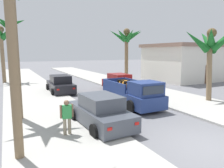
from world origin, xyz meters
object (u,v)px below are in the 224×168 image
object	(u,v)px
palm_tree_right_back	(127,39)
roadside_house	(184,62)
palm_tree_left_fore	(10,27)
palm_tree_right_fore	(212,44)
car_left_mid	(120,83)
car_left_near	(60,85)
car_right_near	(100,112)
palm_tree_left_back	(1,37)
pickup_truck	(133,94)
pedestrian	(67,116)

from	to	relation	value
palm_tree_right_back	roadside_house	world-z (taller)	palm_tree_right_back
palm_tree_left_fore	roadside_house	world-z (taller)	palm_tree_left_fore
palm_tree_right_fore	car_left_mid	bearing A→B (deg)	116.12
car_left_near	palm_tree_left_fore	xyz separation A→B (m)	(-3.46, 8.66, 5.63)
car_right_near	palm_tree_left_back	size ratio (longest dim) A/B	0.68
palm_tree_left_fore	palm_tree_right_back	distance (m)	13.53
car_left_mid	palm_tree_right_back	bearing A→B (deg)	53.49
palm_tree_left_back	car_left_near	bearing A→B (deg)	-61.82
car_left_mid	palm_tree_right_fore	distance (m)	8.44
palm_tree_right_fore	roadside_house	bearing A→B (deg)	51.87
car_right_near	palm_tree_right_fore	size ratio (longest dim) A/B	0.83
roadside_house	car_left_mid	bearing A→B (deg)	-165.80
car_right_near	pickup_truck	bearing A→B (deg)	36.05
car_left_near	palm_tree_right_fore	size ratio (longest dim) A/B	0.82
palm_tree_right_fore	palm_tree_right_back	size ratio (longest dim) A/B	0.82
pickup_truck	palm_tree_left_fore	distance (m)	17.71
palm_tree_left_back	pedestrian	size ratio (longest dim) A/B	4.01
car_right_near	car_left_mid	world-z (taller)	same
pickup_truck	roadside_house	xyz separation A→B (m)	(13.08, 8.22, 1.48)
pickup_truck	pedestrian	world-z (taller)	pickup_truck
palm_tree_left_fore	pedestrian	xyz separation A→B (m)	(1.37, -18.58, -5.43)
car_left_near	pedestrian	distance (m)	10.14
palm_tree_left_fore	palm_tree_right_back	size ratio (longest dim) A/B	1.17
car_right_near	palm_tree_left_fore	size ratio (longest dim) A/B	0.58
car_right_near	pedestrian	bearing A→B (deg)	-161.75
car_left_mid	palm_tree_left_fore	distance (m)	14.41
car_left_near	palm_tree_right_fore	distance (m)	12.44
car_left_mid	palm_tree_left_back	world-z (taller)	palm_tree_left_back
pickup_truck	car_left_near	xyz separation A→B (m)	(-3.17, 6.81, -0.10)
car_left_mid	palm_tree_left_fore	bearing A→B (deg)	130.82
car_right_near	car_left_mid	distance (m)	9.68
palm_tree_right_fore	palm_tree_right_back	world-z (taller)	palm_tree_right_back
car_right_near	roadside_house	bearing A→B (deg)	32.99
palm_tree_left_back	roadside_house	distance (m)	21.95
car_right_near	roadside_house	xyz separation A→B (m)	(16.56, 10.75, 1.58)
car_left_near	palm_tree_left_fore	world-z (taller)	palm_tree_left_fore
palm_tree_left_back	roadside_house	size ratio (longest dim) A/B	0.72
palm_tree_left_fore	car_left_near	bearing A→B (deg)	-68.20
palm_tree_left_back	palm_tree_right_back	bearing A→B (deg)	-17.43
pickup_truck	palm_tree_right_fore	bearing A→B (deg)	-15.49
car_right_near	car_left_mid	xyz separation A→B (m)	(5.52, 7.96, 0.00)
pickup_truck	pedestrian	bearing A→B (deg)	-149.32
pickup_truck	pedestrian	distance (m)	6.11
car_left_near	pedestrian	world-z (taller)	pedestrian
palm_tree_left_fore	palm_tree_right_fore	bearing A→B (deg)	-54.58
palm_tree_left_fore	car_left_mid	bearing A→B (deg)	-49.18
pickup_truck	palm_tree_left_back	distance (m)	17.40
palm_tree_left_back	pickup_truck	bearing A→B (deg)	-63.26
pickup_truck	roadside_house	size ratio (longest dim) A/B	0.59
palm_tree_right_back	pedestrian	world-z (taller)	palm_tree_right_back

